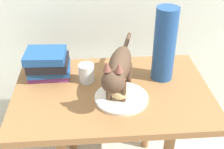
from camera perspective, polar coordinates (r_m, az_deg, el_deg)
The scene contains 7 objects.
side_table at distance 1.35m, azimuth 0.00°, elevation -5.73°, with size 0.86×0.58×0.58m.
plate at distance 1.24m, azimuth 1.81°, elevation -4.54°, with size 0.22×0.22×0.01m, color silver.
bread_roll at distance 1.21m, azimuth 1.46°, elevation -3.63°, with size 0.08×0.06×0.05m, color #E0BC7A.
cat at distance 1.20m, azimuth 1.29°, elevation 1.21°, with size 0.17×0.47×0.23m.
book_stack at distance 1.39m, azimuth -12.25°, elevation 2.02°, with size 0.20×0.16×0.13m.
green_vase at distance 1.32m, azimuth 10.11°, elevation 5.70°, with size 0.10×0.10×0.34m, color navy.
candle_jar at distance 1.34m, azimuth -4.93°, elevation 0.12°, with size 0.07×0.07×0.08m.
Camera 1 is at (-0.08, -1.06, 1.34)m, focal length 47.40 mm.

